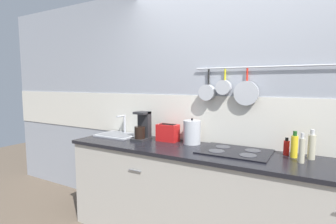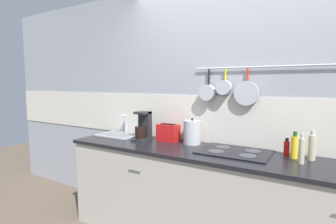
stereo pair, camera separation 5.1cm
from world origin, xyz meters
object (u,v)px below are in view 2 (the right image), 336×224
bottle_olive_oil (287,148)px  bottle_dish_soap (312,147)px  coffee_maker (143,128)px  kettle (192,132)px  bottle_cooking_wine (295,146)px  bottle_sesame_oil (302,150)px  toaster (168,133)px

bottle_olive_oil → bottle_dish_soap: (0.19, -0.04, 0.04)m
coffee_maker → bottle_olive_oil: coffee_maker is taller
kettle → bottle_cooking_wine: (0.94, -0.03, -0.02)m
kettle → coffee_maker: bearing=-169.7°
bottle_cooking_wine → bottle_sesame_oil: size_ratio=0.95×
coffee_maker → bottle_cooking_wine: 1.49m
coffee_maker → toaster: 0.28m
bottle_olive_oil → bottle_cooking_wine: 0.09m
bottle_sesame_oil → bottle_dish_soap: bottle_dish_soap is taller
toaster → kettle: size_ratio=0.91×
toaster → bottle_olive_oil: toaster is taller
bottle_olive_oil → bottle_cooking_wine: bottle_cooking_wine is taller
kettle → bottle_cooking_wine: kettle is taller
bottle_sesame_oil → bottle_dish_soap: bearing=67.1°
toaster → bottle_cooking_wine: (1.22, -0.02, 0.01)m
coffee_maker → bottle_olive_oil: bearing=4.9°
bottle_olive_oil → kettle: bearing=-178.5°
toaster → bottle_sesame_oil: bearing=-6.7°
coffee_maker → bottle_olive_oil: size_ratio=2.05×
coffee_maker → bottle_sesame_oil: bearing=-2.4°
bottle_cooking_wine → bottle_dish_soap: bearing=6.7°
toaster → bottle_cooking_wine: bearing=-0.7°
kettle → bottle_sesame_oil: 1.02m
coffee_maker → bottle_dish_soap: 1.62m
bottle_olive_oil → coffee_maker: bearing=-175.1°
toaster → coffee_maker: bearing=-161.8°
bottle_dish_soap → bottle_olive_oil: bearing=169.0°
bottle_cooking_wine → bottle_olive_oil: bearing=141.2°
bottle_sesame_oil → bottle_dish_soap: 0.16m
toaster → bottle_olive_oil: bearing=1.8°
coffee_maker → bottle_sesame_oil: size_ratio=1.32×
bottle_sesame_oil → bottle_olive_oil: bearing=124.0°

